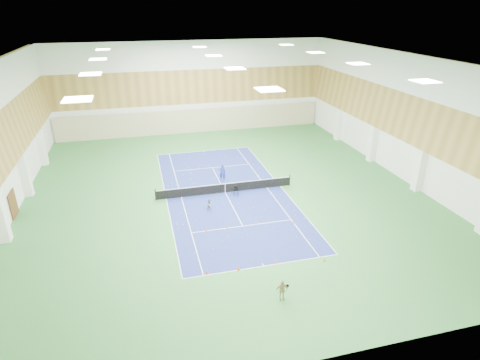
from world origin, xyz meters
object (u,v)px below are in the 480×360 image
object	(u,v)px
tennis_net	(225,187)
child_court	(210,205)
coach	(222,172)
child_apron	(282,290)
ball_cart	(236,191)

from	to	relation	value
tennis_net	child_court	xyz separation A→B (m)	(-2.05, -3.13, 0.00)
coach	child_court	world-z (taller)	coach
child_apron	tennis_net	bearing A→B (deg)	93.31
child_apron	ball_cart	world-z (taller)	child_apron
coach	child_court	bearing A→B (deg)	78.58
tennis_net	coach	xyz separation A→B (m)	(0.36, 2.91, 0.30)
coach	ball_cart	distance (m)	3.85
tennis_net	child_apron	distance (m)	15.27
child_court	child_apron	distance (m)	12.32
tennis_net	ball_cart	size ratio (longest dim) A/B	14.98
ball_cart	child_apron	bearing A→B (deg)	-87.69
tennis_net	child_apron	world-z (taller)	child_apron
child_apron	ball_cart	size ratio (longest dim) A/B	1.57
tennis_net	coach	world-z (taller)	coach
child_court	ball_cart	size ratio (longest dim) A/B	1.29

